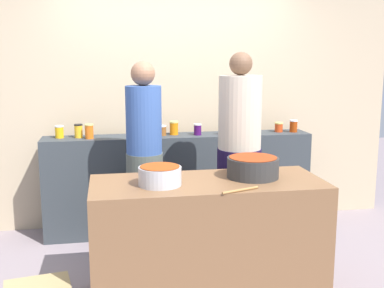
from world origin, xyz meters
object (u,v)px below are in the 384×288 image
(preserve_jar_0, at_px, (59,132))
(preserve_jar_8, at_px, (235,127))
(preserve_jar_4, at_px, (162,130))
(preserve_jar_7, at_px, (223,130))
(preserve_jar_3, at_px, (150,129))
(preserve_jar_10, at_px, (279,127))
(cooking_pot_center, at_px, (253,167))
(cook_with_tongs, at_px, (145,170))
(wooden_spoon, at_px, (240,190))
(preserve_jar_1, at_px, (79,131))
(cooking_pot_left, at_px, (160,176))
(preserve_jar_11, at_px, (293,126))
(preserve_jar_6, at_px, (198,129))
(preserve_jar_5, at_px, (174,128))
(cook_in_cap, at_px, (239,169))
(preserve_jar_9, at_px, (250,127))
(preserve_jar_2, at_px, (89,131))

(preserve_jar_0, relative_size, preserve_jar_8, 0.91)
(preserve_jar_4, height_order, preserve_jar_7, preserve_jar_4)
(preserve_jar_3, distance_m, preserve_jar_8, 0.88)
(preserve_jar_3, distance_m, preserve_jar_10, 1.35)
(preserve_jar_0, bearing_deg, cooking_pot_center, -42.18)
(preserve_jar_8, xyz_separation_m, cook_with_tongs, (-0.98, -0.59, -0.27))
(preserve_jar_4, xyz_separation_m, wooden_spoon, (0.33, -1.71, -0.16))
(preserve_jar_1, xyz_separation_m, cooking_pot_left, (0.63, -1.46, -0.11))
(preserve_jar_11, relative_size, cooking_pot_center, 0.33)
(preserve_jar_4, height_order, preserve_jar_8, preserve_jar_8)
(preserve_jar_10, bearing_deg, preserve_jar_1, -179.85)
(preserve_jar_11, distance_m, cook_with_tongs, 1.73)
(preserve_jar_10, bearing_deg, preserve_jar_7, -174.45)
(preserve_jar_6, bearing_deg, cooking_pot_left, -110.89)
(preserve_jar_5, bearing_deg, preserve_jar_7, -8.13)
(preserve_jar_6, distance_m, preserve_jar_8, 0.40)
(cook_in_cap, bearing_deg, preserve_jar_7, 86.54)
(preserve_jar_5, relative_size, cooking_pot_left, 0.46)
(preserve_jar_9, height_order, cooking_pot_left, preserve_jar_9)
(wooden_spoon, bearing_deg, preserve_jar_6, 89.06)
(preserve_jar_6, relative_size, cooking_pot_center, 0.29)
(cooking_pot_center, bearing_deg, preserve_jar_5, 106.24)
(preserve_jar_3, height_order, preserve_jar_10, preserve_jar_3)
(preserve_jar_0, xyz_separation_m, preserve_jar_6, (1.36, -0.06, -0.00))
(preserve_jar_8, height_order, cooking_pot_center, preserve_jar_8)
(cooking_pot_left, bearing_deg, preserve_jar_8, 56.80)
(preserve_jar_7, bearing_deg, preserve_jar_4, 176.01)
(preserve_jar_1, height_order, preserve_jar_9, preserve_jar_1)
(preserve_jar_9, bearing_deg, wooden_spoon, -108.92)
(preserve_jar_8, height_order, preserve_jar_9, preserve_jar_8)
(preserve_jar_11, relative_size, wooden_spoon, 0.43)
(preserve_jar_9, height_order, preserve_jar_10, preserve_jar_9)
(preserve_jar_5, height_order, preserve_jar_6, preserve_jar_5)
(preserve_jar_3, relative_size, preserve_jar_5, 0.82)
(cooking_pot_left, bearing_deg, preserve_jar_2, 110.78)
(preserve_jar_0, height_order, cooking_pot_center, preserve_jar_0)
(preserve_jar_6, height_order, preserve_jar_7, preserve_jar_6)
(preserve_jar_1, distance_m, wooden_spoon, 2.07)
(preserve_jar_2, relative_size, preserve_jar_5, 1.02)
(preserve_jar_7, height_order, preserve_jar_10, same)
(cooking_pot_center, xyz_separation_m, cook_in_cap, (0.04, 0.52, -0.14))
(preserve_jar_11, bearing_deg, cook_in_cap, -135.20)
(preserve_jar_4, bearing_deg, preserve_jar_7, -3.99)
(preserve_jar_3, bearing_deg, preserve_jar_10, -1.76)
(preserve_jar_10, bearing_deg, preserve_jar_9, -173.42)
(cook_in_cap, bearing_deg, wooden_spoon, -105.22)
(preserve_jar_10, height_order, cooking_pot_center, preserve_jar_10)
(preserve_jar_6, relative_size, cook_in_cap, 0.06)
(preserve_jar_2, height_order, preserve_jar_6, preserve_jar_2)
(cooking_pot_center, bearing_deg, preserve_jar_7, 86.07)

